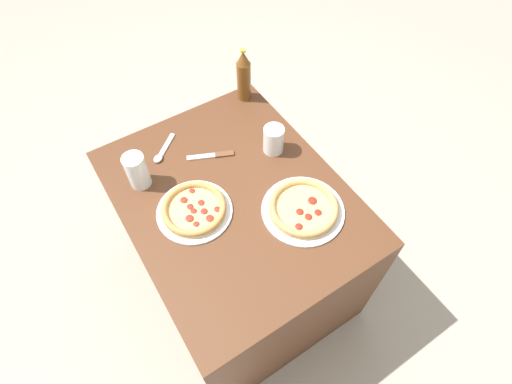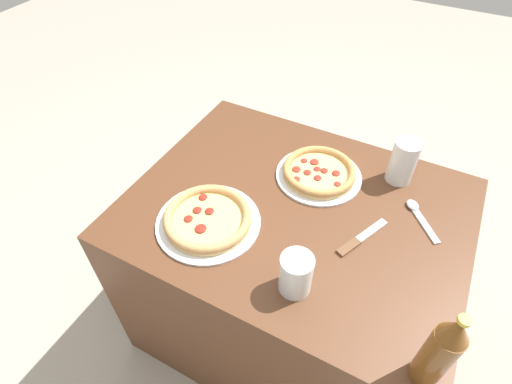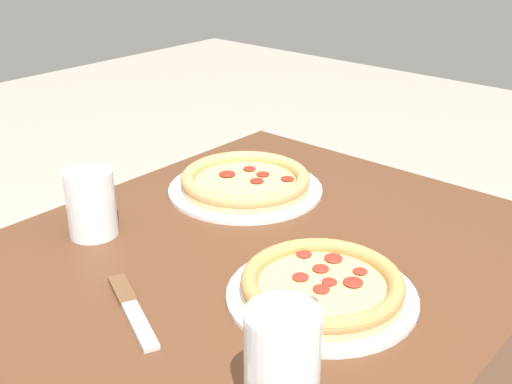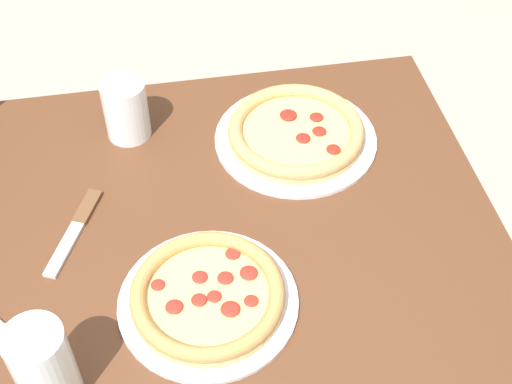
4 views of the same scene
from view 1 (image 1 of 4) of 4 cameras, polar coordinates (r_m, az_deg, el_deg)
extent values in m
plane|color=#A89E8E|center=(2.15, -2.43, -11.44)|extent=(8.00, 8.00, 0.00)
cube|color=#56331E|center=(1.83, -2.82, -6.87)|extent=(1.01, 0.80, 0.72)
cylinder|color=silver|center=(1.49, -8.76, -2.76)|extent=(0.28, 0.28, 0.01)
cylinder|color=#DBB775|center=(1.48, -8.81, -2.55)|extent=(0.24, 0.24, 0.01)
cylinder|color=#E5C170|center=(1.47, -8.85, -2.39)|extent=(0.21, 0.21, 0.00)
torus|color=tan|center=(1.47, -8.88, -2.26)|extent=(0.24, 0.24, 0.03)
ellipsoid|color=maroon|center=(1.44, -6.63, -3.72)|extent=(0.03, 0.03, 0.01)
ellipsoid|color=maroon|center=(1.48, -9.41, -2.06)|extent=(0.02, 0.02, 0.01)
ellipsoid|color=maroon|center=(1.43, -8.54, -4.53)|extent=(0.02, 0.02, 0.00)
ellipsoid|color=maroon|center=(1.48, -7.86, -1.50)|extent=(0.02, 0.02, 0.01)
ellipsoid|color=maroon|center=(1.46, -8.83, -2.79)|extent=(0.02, 0.02, 0.00)
ellipsoid|color=maroon|center=(1.46, -5.54, -2.44)|extent=(0.02, 0.02, 0.01)
ellipsoid|color=maroon|center=(1.52, -9.12, 0.18)|extent=(0.02, 0.02, 0.00)
ellipsoid|color=maroon|center=(1.45, -9.48, -3.72)|extent=(0.03, 0.03, 0.01)
ellipsoid|color=maroon|center=(1.50, -10.28, -1.12)|extent=(0.03, 0.03, 0.01)
ellipsoid|color=maroon|center=(1.46, -7.44, -2.72)|extent=(0.03, 0.03, 0.01)
cylinder|color=silver|center=(1.48, 6.71, -2.61)|extent=(0.31, 0.31, 0.01)
cylinder|color=#DBB775|center=(1.48, 6.75, -2.40)|extent=(0.25, 0.25, 0.01)
cylinder|color=#E5C170|center=(1.47, 6.77, -2.24)|extent=(0.22, 0.22, 0.00)
torus|color=tan|center=(1.46, 6.80, -2.10)|extent=(0.26, 0.26, 0.03)
ellipsoid|color=maroon|center=(1.45, 6.27, -2.80)|extent=(0.03, 0.03, 0.01)
ellipsoid|color=maroon|center=(1.46, 8.84, -2.89)|extent=(0.03, 0.03, 0.01)
ellipsoid|color=maroon|center=(1.42, 6.14, -4.90)|extent=(0.03, 0.03, 0.01)
ellipsoid|color=maroon|center=(1.49, 8.05, -1.20)|extent=(0.03, 0.03, 0.01)
ellipsoid|color=maroon|center=(1.45, 7.49, -3.51)|extent=(0.03, 0.03, 0.01)
cylinder|color=white|center=(1.62, 2.52, 7.49)|extent=(0.08, 0.08, 0.12)
cylinder|color=silver|center=(1.63, 2.50, 7.08)|extent=(0.07, 0.07, 0.08)
cylinder|color=white|center=(1.56, -16.64, 2.92)|extent=(0.08, 0.08, 0.15)
cylinder|color=black|center=(1.58, -16.41, 2.33)|extent=(0.07, 0.07, 0.09)
cylinder|color=brown|center=(1.83, -1.75, 15.56)|extent=(0.06, 0.06, 0.18)
cone|color=brown|center=(1.76, -1.85, 18.63)|extent=(0.06, 0.06, 0.06)
cylinder|color=gold|center=(1.74, -1.88, 19.56)|extent=(0.02, 0.02, 0.01)
cube|color=brown|center=(1.64, -4.52, 5.42)|extent=(0.05, 0.08, 0.01)
cube|color=silver|center=(1.65, -7.86, 5.01)|extent=(0.07, 0.11, 0.01)
cube|color=silver|center=(1.71, -12.66, 6.55)|extent=(0.10, 0.11, 0.01)
ellipsoid|color=silver|center=(1.67, -13.81, 4.67)|extent=(0.06, 0.06, 0.02)
camera|label=2|loc=(1.62, 20.03, 40.15)|focal=28.00mm
camera|label=3|loc=(1.63, -38.05, 17.43)|focal=45.00mm
camera|label=4|loc=(0.97, -55.27, 12.58)|focal=50.00mm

